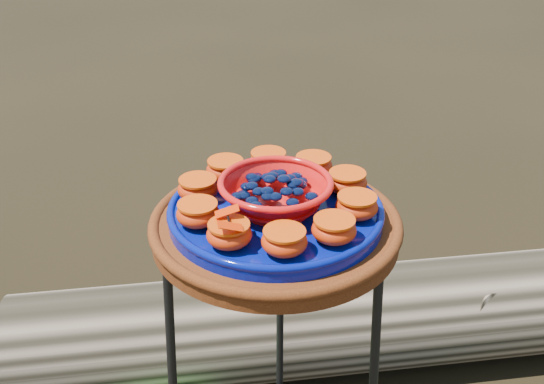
# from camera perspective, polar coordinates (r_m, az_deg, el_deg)

# --- Properties ---
(terracotta_saucer) EXTENTS (0.42, 0.42, 0.03)m
(terracotta_saucer) POSITION_cam_1_polar(r_m,az_deg,el_deg) (1.16, 0.29, -3.05)
(terracotta_saucer) COLOR #3E1507
(terracotta_saucer) RESTS_ON plant_stand
(cobalt_plate) EXTENTS (0.36, 0.36, 0.02)m
(cobalt_plate) POSITION_cam_1_polar(r_m,az_deg,el_deg) (1.15, 0.30, -1.82)
(cobalt_plate) COLOR #090964
(cobalt_plate) RESTS_ON terracotta_saucer
(red_bowl) EXTENTS (0.18, 0.18, 0.05)m
(red_bowl) POSITION_cam_1_polar(r_m,az_deg,el_deg) (1.13, 0.30, -0.21)
(red_bowl) COLOR red
(red_bowl) RESTS_ON cobalt_plate
(glass_gems) EXTENTS (0.14, 0.14, 0.02)m
(glass_gems) POSITION_cam_1_polar(r_m,az_deg,el_deg) (1.11, 0.31, 1.46)
(glass_gems) COLOR black
(glass_gems) RESTS_ON red_bowl
(orange_half_0) EXTENTS (0.07, 0.07, 0.04)m
(orange_half_0) POSITION_cam_1_polar(r_m,az_deg,el_deg) (1.03, -3.60, -3.57)
(orange_half_0) COLOR #A5370E
(orange_half_0) RESTS_ON cobalt_plate
(orange_half_1) EXTENTS (0.07, 0.07, 0.04)m
(orange_half_1) POSITION_cam_1_polar(r_m,az_deg,el_deg) (1.01, 1.04, -4.17)
(orange_half_1) COLOR #A5370E
(orange_half_1) RESTS_ON cobalt_plate
(orange_half_2) EXTENTS (0.07, 0.07, 0.04)m
(orange_half_2) POSITION_cam_1_polar(r_m,az_deg,el_deg) (1.05, 5.21, -3.17)
(orange_half_2) COLOR #A5370E
(orange_half_2) RESTS_ON cobalt_plate
(orange_half_3) EXTENTS (0.07, 0.07, 0.04)m
(orange_half_3) POSITION_cam_1_polar(r_m,az_deg,el_deg) (1.11, 7.10, -1.20)
(orange_half_3) COLOR #A5370E
(orange_half_3) RESTS_ON cobalt_plate
(orange_half_4) EXTENTS (0.07, 0.07, 0.04)m
(orange_half_4) POSITION_cam_1_polar(r_m,az_deg,el_deg) (1.18, 6.29, 0.80)
(orange_half_4) COLOR #A5370E
(orange_half_4) RESTS_ON cobalt_plate
(orange_half_5) EXTENTS (0.07, 0.07, 0.04)m
(orange_half_5) POSITION_cam_1_polar(r_m,az_deg,el_deg) (1.23, 3.47, 2.17)
(orange_half_5) COLOR #A5370E
(orange_half_5) RESTS_ON cobalt_plate
(orange_half_6) EXTENTS (0.07, 0.07, 0.04)m
(orange_half_6) POSITION_cam_1_polar(r_m,az_deg,el_deg) (1.25, -0.30, 2.55)
(orange_half_6) COLOR #A5370E
(orange_half_6) RESTS_ON cobalt_plate
(orange_half_7) EXTENTS (0.07, 0.07, 0.04)m
(orange_half_7) POSITION_cam_1_polar(r_m,az_deg,el_deg) (1.22, -3.90, 1.86)
(orange_half_7) COLOR #A5370E
(orange_half_7) RESTS_ON cobalt_plate
(orange_half_8) EXTENTS (0.07, 0.07, 0.04)m
(orange_half_8) POSITION_cam_1_polar(r_m,az_deg,el_deg) (1.16, -6.20, 0.25)
(orange_half_8) COLOR #A5370E
(orange_half_8) RESTS_ON cobalt_plate
(orange_half_9) EXTENTS (0.07, 0.07, 0.04)m
(orange_half_9) POSITION_cam_1_polar(r_m,az_deg,el_deg) (1.09, -6.21, -1.83)
(orange_half_9) COLOR #A5370E
(orange_half_9) RESTS_ON cobalt_plate
(butterfly) EXTENTS (0.09, 0.07, 0.01)m
(butterfly) POSITION_cam_1_polar(r_m,az_deg,el_deg) (1.02, -3.65, -2.33)
(butterfly) COLOR red
(butterfly) RESTS_ON orange_half_0
(driftwood_log) EXTENTS (1.59, 0.70, 0.29)m
(driftwood_log) POSITION_cam_1_polar(r_m,az_deg,el_deg) (1.86, 3.01, -10.90)
(driftwood_log) COLOR black
(driftwood_log) RESTS_ON ground
(foliage_back) EXTENTS (0.30, 0.30, 0.15)m
(foliage_back) POSITION_cam_1_polar(r_m,az_deg,el_deg) (1.95, -3.24, -11.27)
(foliage_back) COLOR #256D16
(foliage_back) RESTS_ON ground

